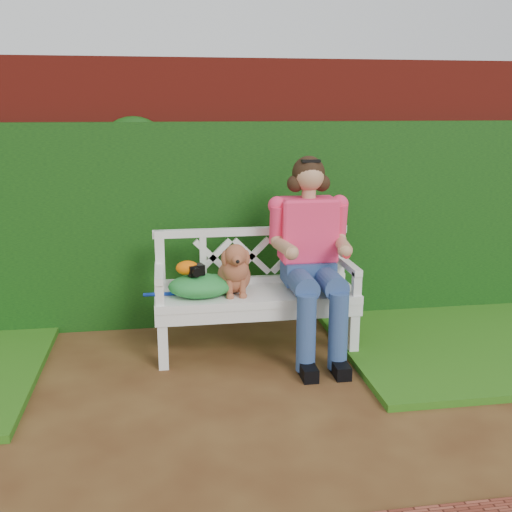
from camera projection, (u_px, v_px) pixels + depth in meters
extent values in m
plane|color=#462512|center=(207.00, 419.00, 3.58)|extent=(60.00, 60.00, 0.00)
cube|color=maroon|center=(187.00, 193.00, 5.14)|extent=(10.00, 0.30, 2.20)
cube|color=#1C5611|center=(189.00, 226.00, 4.99)|extent=(10.00, 0.18, 1.70)
cube|color=#2A5F12|center=(497.00, 336.00, 4.80)|extent=(2.60, 2.00, 0.05)
cube|color=black|center=(196.00, 270.00, 4.31)|extent=(0.14, 0.12, 0.08)
ellipsoid|color=#EB6205|center=(187.00, 268.00, 4.31)|extent=(0.17, 0.13, 0.10)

